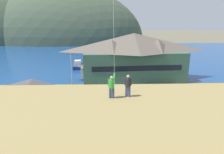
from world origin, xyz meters
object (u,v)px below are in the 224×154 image
at_px(parked_car_lone_by_shed, 105,100).
at_px(parked_car_front_row_red, 78,97).
at_px(storage_shed_waterside, 94,69).
at_px(parked_car_corner_spot, 142,99).
at_px(parked_car_mid_row_center, 113,118).
at_px(person_companion, 128,85).
at_px(wharf_dock, 90,67).
at_px(parked_car_front_row_silver, 194,95).
at_px(parking_light_pole, 72,73).
at_px(moored_boat_wharfside, 78,65).
at_px(moored_boat_outer_mooring, 103,67).
at_px(person_kite_flyer, 112,86).
at_px(parked_car_front_row_end, 198,116).
at_px(harbor_lodge, 134,56).
at_px(storage_shed_near_lot, 34,96).

xyz_separation_m(parked_car_lone_by_shed, parked_car_front_row_red, (-4.41, 1.38, 0.00)).
relative_size(storage_shed_waterside, parked_car_corner_spot, 1.44).
xyz_separation_m(parked_car_mid_row_center, person_companion, (0.77, -8.57, 7.13)).
height_order(wharf_dock, parked_car_mid_row_center, parked_car_mid_row_center).
bearing_deg(parked_car_front_row_silver, parked_car_corner_spot, -170.58).
distance_m(parked_car_front_row_silver, parking_light_pole, 21.01).
relative_size(moored_boat_wharfside, person_companion, 4.63).
distance_m(moored_boat_wharfside, moored_boat_outer_mooring, 7.82).
bearing_deg(person_kite_flyer, person_companion, 11.53).
bearing_deg(person_kite_flyer, parked_car_front_row_end, 38.02).
bearing_deg(harbor_lodge, storage_shed_near_lot, -134.28).
xyz_separation_m(storage_shed_near_lot, parked_car_lone_by_shed, (10.15, 2.08, -1.64)).
bearing_deg(person_kite_flyer, parking_light_pole, 108.02).
xyz_separation_m(parked_car_front_row_end, parked_car_front_row_silver, (2.73, 7.41, 0.00)).
relative_size(storage_shed_near_lot, parked_car_lone_by_shed, 1.88).
relative_size(harbor_lodge, parked_car_mid_row_center, 5.56).
xyz_separation_m(storage_shed_waterside, parked_car_lone_by_shed, (2.66, -17.31, -0.96)).
height_order(harbor_lodge, moored_boat_outer_mooring, harbor_lodge).
distance_m(storage_shed_near_lot, person_kite_flyer, 17.59).
xyz_separation_m(storage_shed_near_lot, storage_shed_waterside, (7.50, 19.40, -0.68)).
relative_size(moored_boat_wharfside, parked_car_front_row_red, 1.85).
height_order(parked_car_lone_by_shed, parked_car_front_row_red, same).
xyz_separation_m(harbor_lodge, person_companion, (-4.65, -29.62, 2.60)).
relative_size(parked_car_mid_row_center, parked_car_front_row_red, 1.00).
bearing_deg(person_companion, parked_car_corner_spot, 74.90).
xyz_separation_m(storage_shed_near_lot, parked_car_corner_spot, (15.98, 2.14, -1.64)).
bearing_deg(storage_shed_near_lot, parking_light_pole, 55.48).
bearing_deg(harbor_lodge, moored_boat_wharfside, 137.45).
relative_size(storage_shed_near_lot, person_kite_flyer, 4.41).
bearing_deg(parked_car_front_row_silver, moored_boat_wharfside, 130.48).
relative_size(wharf_dock, moored_boat_outer_mooring, 1.50).
xyz_separation_m(moored_boat_outer_mooring, parked_car_front_row_red, (-3.85, -24.13, 0.34)).
bearing_deg(storage_shed_waterside, person_kite_flyer, -84.22).
bearing_deg(moored_boat_wharfside, moored_boat_outer_mooring, -20.38).
height_order(moored_boat_outer_mooring, parking_light_pole, parking_light_pole).
relative_size(storage_shed_waterside, parked_car_mid_row_center, 1.45).
distance_m(storage_shed_waterside, parked_car_front_row_silver, 23.58).
bearing_deg(parked_car_lone_by_shed, storage_shed_waterside, 98.73).
distance_m(harbor_lodge, person_companion, 30.09).
xyz_separation_m(moored_boat_wharfside, person_kite_flyer, (8.50, -43.10, 7.49)).
relative_size(storage_shed_waterside, parking_light_pole, 0.83).
relative_size(storage_shed_waterside, parked_car_front_row_end, 1.46).
distance_m(parking_light_pole, person_kite_flyer, 20.65).
bearing_deg(parked_car_lone_by_shed, storage_shed_near_lot, -168.41).
bearing_deg(person_kite_flyer, parked_car_lone_by_shed, 92.31).
xyz_separation_m(wharf_dock, moored_boat_outer_mooring, (3.72, -1.33, 0.37)).
xyz_separation_m(wharf_dock, person_kite_flyer, (4.89, -41.71, 7.86)).
xyz_separation_m(moored_boat_wharfside, parked_car_corner_spot, (13.72, -28.17, 0.34)).
bearing_deg(parked_car_lone_by_shed, parked_car_front_row_silver, 5.99).
distance_m(storage_shed_waterside, parking_light_pole, 13.45).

